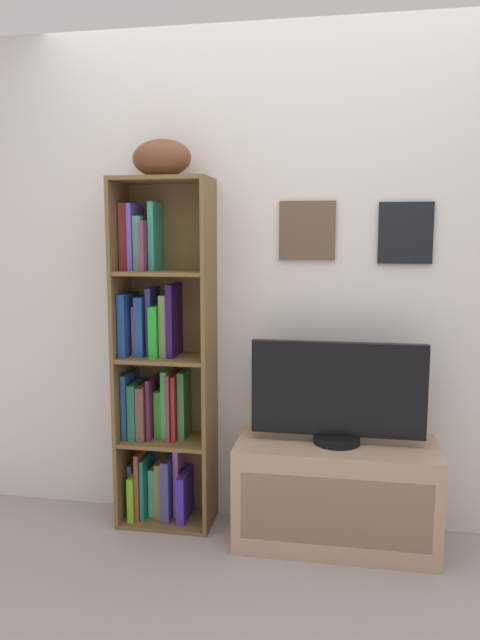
# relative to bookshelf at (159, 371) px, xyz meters

# --- Properties ---
(back_wall) EXTENTS (4.80, 0.08, 2.49)m
(back_wall) POSITION_rel_bookshelf_xyz_m (0.64, 0.14, 0.45)
(back_wall) COLOR silver
(back_wall) RESTS_ON ground
(bookshelf) EXTENTS (0.48, 0.28, 1.75)m
(bookshelf) POSITION_rel_bookshelf_xyz_m (0.00, 0.00, 0.00)
(bookshelf) COLOR brown
(bookshelf) RESTS_ON ground
(football) EXTENTS (0.32, 0.22, 0.18)m
(football) POSITION_rel_bookshelf_xyz_m (0.04, -0.03, 1.05)
(football) COLOR brown
(football) RESTS_ON bookshelf
(tv_stand) EXTENTS (0.95, 0.42, 0.50)m
(tv_stand) POSITION_rel_bookshelf_xyz_m (0.90, -0.10, -0.54)
(tv_stand) COLOR tan
(tv_stand) RESTS_ON ground
(television) EXTENTS (0.81, 0.22, 0.49)m
(television) POSITION_rel_bookshelf_xyz_m (0.90, -0.10, -0.05)
(television) COLOR black
(television) RESTS_ON tv_stand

